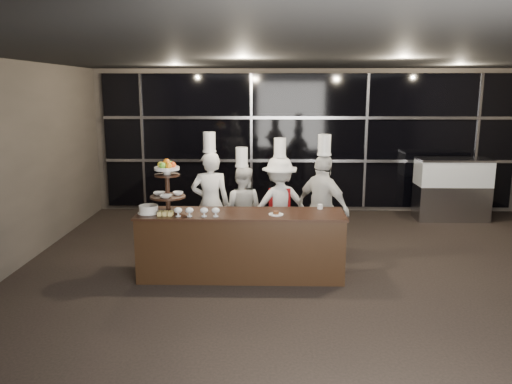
{
  "coord_description": "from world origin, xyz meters",
  "views": [
    {
      "loc": [
        -0.85,
        -5.56,
        2.58
      ],
      "look_at": [
        -1.02,
        1.37,
        1.15
      ],
      "focal_mm": 35.0,
      "sensor_mm": 36.0,
      "label": 1
    }
  ],
  "objects_px": {
    "chef_a": "(210,202)",
    "chef_d": "(323,207)",
    "buffet_counter": "(241,244)",
    "display_case": "(452,186)",
    "chef_b": "(242,208)",
    "layer_cake": "(149,209)",
    "display_stand": "(167,182)",
    "chef_c": "(279,204)"
  },
  "relations": [
    {
      "from": "buffet_counter",
      "to": "chef_b",
      "type": "bearing_deg",
      "value": 92.24
    },
    {
      "from": "chef_b",
      "to": "chef_d",
      "type": "xyz_separation_m",
      "value": [
        1.24,
        -0.43,
        0.12
      ]
    },
    {
      "from": "layer_cake",
      "to": "chef_c",
      "type": "height_order",
      "value": "chef_c"
    },
    {
      "from": "display_case",
      "to": "chef_b",
      "type": "relative_size",
      "value": 0.84
    },
    {
      "from": "chef_d",
      "to": "display_case",
      "type": "bearing_deg",
      "value": 41.37
    },
    {
      "from": "chef_c",
      "to": "chef_d",
      "type": "xyz_separation_m",
      "value": [
        0.65,
        -0.43,
        0.05
      ]
    },
    {
      "from": "chef_b",
      "to": "chef_c",
      "type": "relative_size",
      "value": 0.92
    },
    {
      "from": "display_case",
      "to": "chef_d",
      "type": "distance_m",
      "value": 3.8
    },
    {
      "from": "layer_cake",
      "to": "chef_d",
      "type": "distance_m",
      "value": 2.58
    },
    {
      "from": "chef_a",
      "to": "chef_b",
      "type": "height_order",
      "value": "chef_a"
    },
    {
      "from": "chef_a",
      "to": "chef_d",
      "type": "distance_m",
      "value": 1.75
    },
    {
      "from": "display_stand",
      "to": "buffet_counter",
      "type": "bearing_deg",
      "value": 0.01
    },
    {
      "from": "chef_a",
      "to": "chef_d",
      "type": "relative_size",
      "value": 1.01
    },
    {
      "from": "chef_b",
      "to": "display_case",
      "type": "bearing_deg",
      "value": 26.92
    },
    {
      "from": "chef_a",
      "to": "chef_b",
      "type": "xyz_separation_m",
      "value": [
        0.49,
        0.19,
        -0.14
      ]
    },
    {
      "from": "display_case",
      "to": "chef_b",
      "type": "distance_m",
      "value": 4.59
    },
    {
      "from": "display_stand",
      "to": "layer_cake",
      "type": "distance_m",
      "value": 0.45
    },
    {
      "from": "display_stand",
      "to": "chef_c",
      "type": "distance_m",
      "value": 2.02
    },
    {
      "from": "chef_d",
      "to": "display_stand",
      "type": "bearing_deg",
      "value": -161.84
    },
    {
      "from": "buffet_counter",
      "to": "chef_d",
      "type": "height_order",
      "value": "chef_d"
    },
    {
      "from": "buffet_counter",
      "to": "display_stand",
      "type": "height_order",
      "value": "display_stand"
    },
    {
      "from": "chef_a",
      "to": "display_case",
      "type": "bearing_deg",
      "value": 26.36
    },
    {
      "from": "display_stand",
      "to": "chef_d",
      "type": "height_order",
      "value": "chef_d"
    },
    {
      "from": "chef_c",
      "to": "layer_cake",
      "type": "bearing_deg",
      "value": -146.38
    },
    {
      "from": "display_stand",
      "to": "chef_b",
      "type": "relative_size",
      "value": 0.44
    },
    {
      "from": "display_case",
      "to": "chef_a",
      "type": "height_order",
      "value": "chef_a"
    },
    {
      "from": "chef_d",
      "to": "layer_cake",
      "type": "bearing_deg",
      "value": -162.59
    },
    {
      "from": "chef_b",
      "to": "chef_a",
      "type": "bearing_deg",
      "value": -158.61
    },
    {
      "from": "chef_b",
      "to": "chef_d",
      "type": "bearing_deg",
      "value": -19.12
    },
    {
      "from": "buffet_counter",
      "to": "chef_c",
      "type": "relative_size",
      "value": 1.55
    },
    {
      "from": "display_case",
      "to": "chef_a",
      "type": "relative_size",
      "value": 0.73
    },
    {
      "from": "chef_a",
      "to": "chef_c",
      "type": "relative_size",
      "value": 1.06
    },
    {
      "from": "chef_b",
      "to": "display_stand",
      "type": "bearing_deg",
      "value": -129.65
    },
    {
      "from": "chef_d",
      "to": "chef_c",
      "type": "bearing_deg",
      "value": 146.05
    },
    {
      "from": "buffet_counter",
      "to": "chef_a",
      "type": "relative_size",
      "value": 1.46
    },
    {
      "from": "chef_a",
      "to": "chef_b",
      "type": "bearing_deg",
      "value": 21.39
    },
    {
      "from": "layer_cake",
      "to": "display_case",
      "type": "xyz_separation_m",
      "value": [
        5.31,
        3.28,
        -0.29
      ]
    },
    {
      "from": "chef_c",
      "to": "chef_d",
      "type": "distance_m",
      "value": 0.78
    },
    {
      "from": "buffet_counter",
      "to": "display_case",
      "type": "bearing_deg",
      "value": 38.59
    },
    {
      "from": "display_stand",
      "to": "chef_a",
      "type": "height_order",
      "value": "chef_a"
    },
    {
      "from": "layer_cake",
      "to": "chef_b",
      "type": "relative_size",
      "value": 0.18
    },
    {
      "from": "layer_cake",
      "to": "chef_a",
      "type": "relative_size",
      "value": 0.15
    }
  ]
}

